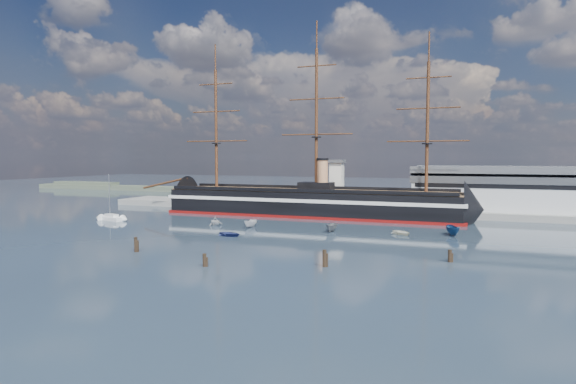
% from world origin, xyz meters
% --- Properties ---
extents(ground, '(600.00, 600.00, 0.00)m').
position_xyz_m(ground, '(0.00, 40.00, 0.00)').
color(ground, '#232E39').
rests_on(ground, ground).
extents(quay, '(180.00, 18.00, 2.00)m').
position_xyz_m(quay, '(10.00, 76.00, 0.00)').
color(quay, slate).
rests_on(quay, ground).
extents(warehouse, '(63.00, 21.00, 11.60)m').
position_xyz_m(warehouse, '(58.00, 80.00, 7.98)').
color(warehouse, '#B7BABC').
rests_on(warehouse, ground).
extents(quay_tower, '(5.00, 5.00, 15.00)m').
position_xyz_m(quay_tower, '(3.00, 73.00, 9.75)').
color(quay_tower, silver).
rests_on(quay_tower, ground).
extents(shoreline, '(120.00, 10.00, 4.00)m').
position_xyz_m(shoreline, '(-139.23, 135.00, 1.45)').
color(shoreline, '#3F4C38').
rests_on(shoreline, ground).
extents(warship, '(112.91, 16.62, 53.94)m').
position_xyz_m(warship, '(-3.60, 60.00, 4.04)').
color(warship, black).
rests_on(warship, ground).
extents(sailboat, '(8.53, 4.58, 13.10)m').
position_xyz_m(sailboat, '(-50.41, 29.56, 0.83)').
color(sailboat, white).
rests_on(sailboat, ground).
extents(motorboat_a, '(6.37, 2.64, 2.50)m').
position_xyz_m(motorboat_a, '(-8.00, 31.00, 0.00)').
color(motorboat_a, silver).
rests_on(motorboat_a, ground).
extents(motorboat_b, '(2.08, 3.62, 1.59)m').
position_xyz_m(motorboat_b, '(-6.72, 17.54, 0.00)').
color(motorboat_b, navy).
rests_on(motorboat_b, ground).
extents(motorboat_c, '(6.17, 2.33, 2.46)m').
position_xyz_m(motorboat_c, '(12.92, 31.89, 0.00)').
color(motorboat_c, slate).
rests_on(motorboat_c, ground).
extents(motorboat_d, '(5.94, 7.36, 2.49)m').
position_xyz_m(motorboat_d, '(-18.46, 31.64, 0.00)').
color(motorboat_d, silver).
rests_on(motorboat_d, ground).
extents(motorboat_e, '(3.02, 3.22, 1.47)m').
position_xyz_m(motorboat_e, '(29.15, 33.62, 0.00)').
color(motorboat_e, silver).
rests_on(motorboat_e, ground).
extents(motorboat_f, '(7.63, 4.66, 2.87)m').
position_xyz_m(motorboat_f, '(40.20, 36.11, 0.00)').
color(motorboat_f, navy).
rests_on(motorboat_f, ground).
extents(piling_near_left, '(0.64, 0.64, 3.52)m').
position_xyz_m(piling_near_left, '(-14.75, -4.91, 0.00)').
color(piling_near_left, black).
rests_on(piling_near_left, ground).
extents(piling_near_mid, '(0.64, 0.64, 2.83)m').
position_xyz_m(piling_near_mid, '(3.57, -10.88, 0.00)').
color(piling_near_mid, black).
rests_on(piling_near_mid, ground).
extents(piling_near_right, '(0.64, 0.64, 3.52)m').
position_xyz_m(piling_near_right, '(21.84, -4.11, 0.00)').
color(piling_near_right, black).
rests_on(piling_near_right, ground).
extents(piling_far_right, '(0.64, 0.64, 2.82)m').
position_xyz_m(piling_far_right, '(40.67, 6.82, 0.00)').
color(piling_far_right, black).
rests_on(piling_far_right, ground).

